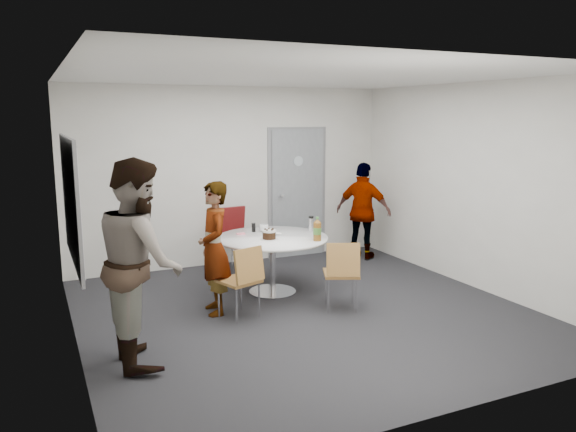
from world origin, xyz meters
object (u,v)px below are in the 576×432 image
whiteboard (71,201)px  table (274,245)px  chair_near_right (342,269)px  door (297,193)px  chair_near_left (243,275)px  person_main (214,248)px  person_right (363,211)px  chair_far (235,232)px  person_left (140,261)px

whiteboard → table: whiteboard is taller
chair_near_right → whiteboard: bearing=-163.1°
door → table: door is taller
door → chair_near_left: size_ratio=2.52×
door → table: 2.05m
person_main → person_right: (2.90, 1.40, 0.00)m
whiteboard → person_right: size_ratio=1.23×
chair_near_left → chair_far: 2.05m
chair_near_left → chair_far: size_ratio=0.90×
person_left → chair_far: bearing=-34.8°
chair_far → chair_near_right: bearing=97.6°
chair_far → person_left: person_left is taller
table → chair_far: 1.24m
person_left → person_right: person_left is taller
table → whiteboard: bearing=-165.8°
whiteboard → person_right: whiteboard is taller
whiteboard → person_main: bearing=8.6°
door → whiteboard: (-3.56, -2.28, 0.42)m
chair_far → door: bearing=-166.6°
chair_near_left → door: bearing=33.8°
table → person_left: 2.35m
door → person_main: (-2.05, -2.05, -0.26)m
chair_near_right → chair_far: chair_far is taller
table → chair_far: size_ratio=1.52×
whiteboard → person_left: whiteboard is taller
chair_near_right → person_main: (-1.36, 0.58, 0.26)m
person_left → chair_near_left: bearing=-63.3°
chair_far → person_right: (2.08, -0.22, 0.20)m
door → chair_near_left: bearing=-127.3°
whiteboard → chair_near_right: (2.87, -0.35, -0.94)m
person_main → person_left: size_ratio=0.81×
table → person_right: 2.23m
whiteboard → person_right: 4.75m
chair_near_left → table: bearing=27.4°
table → chair_near_left: table is taller
chair_near_left → person_left: size_ratio=0.44×
person_left → person_right: 4.55m
door → whiteboard: door is taller
person_left → table: bearing=-54.8°
chair_far → table: bearing=88.1°
door → whiteboard: bearing=-147.3°
chair_near_left → chair_near_right: 1.16m
chair_near_left → person_right: size_ratio=0.55×
table → chair_near_right: table is taller
chair_near_right → door: bearing=99.2°
chair_near_left → chair_near_right: (1.13, -0.24, 0.00)m
chair_near_right → person_left: 2.43m
table → person_right: (1.98, 1.01, 0.13)m
chair_far → person_left: 3.16m
door → chair_far: 1.38m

